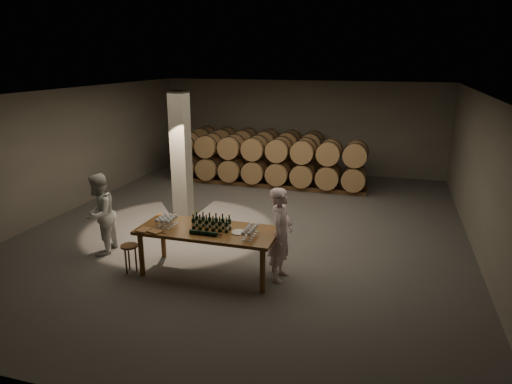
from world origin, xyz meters
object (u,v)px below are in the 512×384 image
(bottle_cluster, at_px, (211,224))
(plate, at_px, (239,232))
(person_woman, at_px, (99,214))
(notebook_near, at_px, (155,231))
(person_man, at_px, (281,234))
(tasting_table, at_px, (208,234))
(stool, at_px, (129,250))

(bottle_cluster, bearing_deg, plate, -2.06)
(bottle_cluster, distance_m, person_woman, 2.60)
(notebook_near, xyz_separation_m, person_man, (2.21, 0.61, -0.04))
(plate, xyz_separation_m, person_man, (0.74, 0.20, -0.03))
(tasting_table, height_order, stool, tasting_table)
(tasting_table, distance_m, person_woman, 2.53)
(bottle_cluster, xyz_separation_m, person_man, (1.28, 0.18, -0.13))
(bottle_cluster, relative_size, person_woman, 0.42)
(person_woman, bearing_deg, bottle_cluster, 75.78)
(stool, xyz_separation_m, person_man, (2.82, 0.55, 0.43))
(tasting_table, xyz_separation_m, person_man, (1.35, 0.19, 0.08))
(tasting_table, height_order, plate, plate)
(notebook_near, bearing_deg, person_man, 34.13)
(bottle_cluster, bearing_deg, tasting_table, -170.99)
(tasting_table, relative_size, stool, 4.76)
(stool, bearing_deg, bottle_cluster, 13.78)
(person_man, bearing_deg, notebook_near, 108.98)
(plate, bearing_deg, tasting_table, 179.19)
(bottle_cluster, height_order, stool, bottle_cluster)
(bottle_cluster, bearing_deg, stool, -166.22)
(plate, distance_m, stool, 2.16)
(plate, bearing_deg, stool, -170.25)
(plate, relative_size, stool, 0.52)
(bottle_cluster, relative_size, notebook_near, 2.98)
(person_woman, bearing_deg, person_man, 80.12)
(tasting_table, distance_m, notebook_near, 0.97)
(stool, bearing_deg, person_woman, 149.56)
(stool, xyz_separation_m, person_woman, (-1.05, 0.61, 0.41))
(tasting_table, xyz_separation_m, plate, (0.61, -0.01, 0.11))
(bottle_cluster, xyz_separation_m, person_woman, (-2.58, 0.24, -0.15))
(stool, relative_size, person_woman, 0.32)
(stool, bearing_deg, plate, 9.75)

